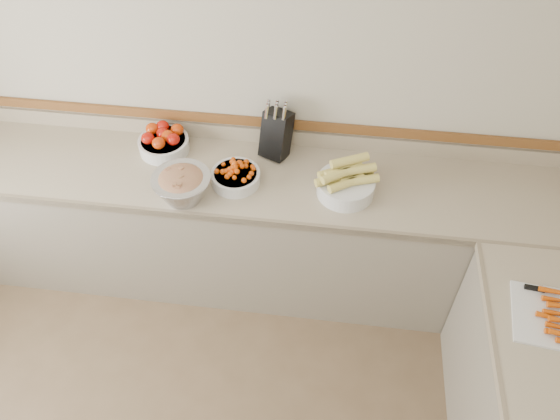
# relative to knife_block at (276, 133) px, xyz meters

# --- Properties ---
(back_wall) EXTENTS (4.00, 0.00, 4.00)m
(back_wall) POSITION_rel_knife_block_xyz_m (-0.26, 0.10, 0.25)
(back_wall) COLOR #B2A993
(back_wall) RESTS_ON ground_plane
(counter_back) EXTENTS (4.00, 0.65, 1.08)m
(counter_back) POSITION_rel_knife_block_xyz_m (-0.26, -0.22, -0.59)
(counter_back) COLOR gray
(counter_back) RESTS_ON ground_plane
(knife_block) EXTENTS (0.21, 0.22, 0.36)m
(knife_block) POSITION_rel_knife_block_xyz_m (0.00, 0.00, 0.00)
(knife_block) COLOR black
(knife_block) RESTS_ON counter_back
(tomato_bowl) EXTENTS (0.30, 0.30, 0.15)m
(tomato_bowl) POSITION_rel_knife_block_xyz_m (-0.66, -0.06, -0.08)
(tomato_bowl) COLOR silver
(tomato_bowl) RESTS_ON counter_back
(cherry_tomato_bowl) EXTENTS (0.27, 0.27, 0.15)m
(cherry_tomato_bowl) POSITION_rel_knife_block_xyz_m (-0.19, -0.28, -0.10)
(cherry_tomato_bowl) COLOR silver
(cherry_tomato_bowl) RESTS_ON counter_back
(corn_bowl) EXTENTS (0.35, 0.32, 0.23)m
(corn_bowl) POSITION_rel_knife_block_xyz_m (0.42, -0.28, -0.07)
(corn_bowl) COLOR silver
(corn_bowl) RESTS_ON counter_back
(rhubarb_bowl) EXTENTS (0.32, 0.32, 0.18)m
(rhubarb_bowl) POSITION_rel_knife_block_xyz_m (-0.45, -0.43, -0.05)
(rhubarb_bowl) COLOR #B2B2BA
(rhubarb_bowl) RESTS_ON counter_back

